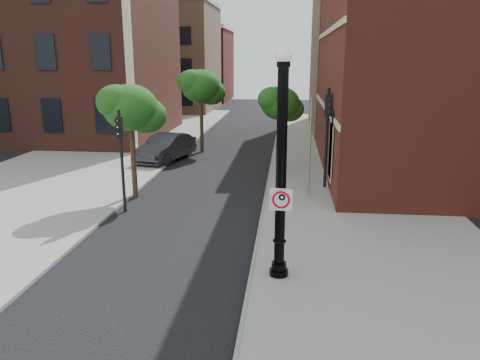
# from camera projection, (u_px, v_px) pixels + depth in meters

# --- Properties ---
(ground) EXTENTS (120.00, 120.00, 0.00)m
(ground) POSITION_uv_depth(u_px,v_px,m) (180.00, 276.00, 13.57)
(ground) COLOR black
(ground) RESTS_ON ground
(sidewalk_right) EXTENTS (8.00, 60.00, 0.12)m
(sidewalk_right) POSITION_uv_depth(u_px,v_px,m) (349.00, 188.00, 22.56)
(sidewalk_right) COLOR gray
(sidewalk_right) RESTS_ON ground
(sidewalk_left) EXTENTS (10.00, 50.00, 0.12)m
(sidewalk_left) POSITION_uv_depth(u_px,v_px,m) (111.00, 150.00, 31.78)
(sidewalk_left) COLOR gray
(sidewalk_left) RESTS_ON ground
(curb_edge) EXTENTS (0.10, 60.00, 0.14)m
(curb_edge) POSITION_uv_depth(u_px,v_px,m) (267.00, 185.00, 22.96)
(curb_edge) COLOR gray
(curb_edge) RESTS_ON ground
(victorian_building) EXTENTS (18.60, 14.60, 17.95)m
(victorian_building) POSITION_uv_depth(u_px,v_px,m) (44.00, 23.00, 36.04)
(victorian_building) COLOR brown
(victorian_building) RESTS_ON ground
(bg_building_tan_a) EXTENTS (12.00, 12.00, 12.00)m
(bg_building_tan_a) POSITION_uv_depth(u_px,v_px,m) (164.00, 59.00, 55.60)
(bg_building_tan_a) COLOR #9C7455
(bg_building_tan_a) RESTS_ON ground
(bg_building_red) EXTENTS (12.00, 12.00, 10.00)m
(bg_building_red) POSITION_uv_depth(u_px,v_px,m) (189.00, 66.00, 69.32)
(bg_building_red) COLOR maroon
(bg_building_red) RESTS_ON ground
(bg_building_tan_b) EXTENTS (22.00, 14.00, 14.00)m
(bg_building_tan_b) POSITION_uv_depth(u_px,v_px,m) (447.00, 47.00, 39.03)
(bg_building_tan_b) COLOR #9C7455
(bg_building_tan_b) RESTS_ON ground
(lamppost) EXTENTS (0.54, 0.54, 6.41)m
(lamppost) POSITION_uv_depth(u_px,v_px,m) (281.00, 179.00, 12.68)
(lamppost) COLOR black
(lamppost) RESTS_ON ground
(no_parking_sign) EXTENTS (0.62, 0.11, 0.62)m
(no_parking_sign) POSITION_uv_depth(u_px,v_px,m) (281.00, 199.00, 12.66)
(no_parking_sign) COLOR white
(no_parking_sign) RESTS_ON ground
(parked_car) EXTENTS (2.94, 5.29, 1.65)m
(parked_car) POSITION_uv_depth(u_px,v_px,m) (166.00, 148.00, 28.53)
(parked_car) COLOR #28282D
(parked_car) RESTS_ON ground
(traffic_signal_left) EXTENTS (0.32, 0.37, 4.18)m
(traffic_signal_left) POSITION_uv_depth(u_px,v_px,m) (121.00, 144.00, 18.55)
(traffic_signal_left) COLOR black
(traffic_signal_left) RESTS_ON ground
(traffic_signal_right) EXTENTS (0.34, 0.41, 4.83)m
(traffic_signal_right) POSITION_uv_depth(u_px,v_px,m) (328.00, 122.00, 21.68)
(traffic_signal_right) COLOR black
(traffic_signal_right) RESTS_ON ground
(utility_pole) EXTENTS (0.09, 0.09, 4.51)m
(utility_pole) POSITION_uv_depth(u_px,v_px,m) (310.00, 148.00, 20.74)
(utility_pole) COLOR #999999
(utility_pole) RESTS_ON ground
(street_tree_a) EXTENTS (2.81, 2.54, 5.07)m
(street_tree_a) POSITION_uv_depth(u_px,v_px,m) (132.00, 109.00, 20.26)
(street_tree_a) COLOR #352515
(street_tree_a) RESTS_ON ground
(street_tree_b) EXTENTS (3.02, 2.73, 5.44)m
(street_tree_b) POSITION_uv_depth(u_px,v_px,m) (201.00, 87.00, 30.50)
(street_tree_b) COLOR #352515
(street_tree_b) RESTS_ON ground
(street_tree_c) EXTENTS (2.57, 2.33, 4.64)m
(street_tree_c) POSITION_uv_depth(u_px,v_px,m) (281.00, 104.00, 25.85)
(street_tree_c) COLOR #352515
(street_tree_c) RESTS_ON ground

